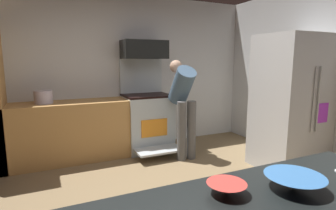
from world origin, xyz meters
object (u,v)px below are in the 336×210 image
at_px(microwave, 144,50).
at_px(mixing_bowl_small, 226,188).
at_px(oven_range, 147,120).
at_px(refrigerator, 291,103).
at_px(stock_pot, 43,97).
at_px(mixing_bowl_large, 294,182).
at_px(person_cook, 183,101).

relative_size(microwave, mixing_bowl_small, 3.93).
relative_size(oven_range, refrigerator, 0.83).
relative_size(microwave, stock_pot, 2.93).
relative_size(mixing_bowl_large, mixing_bowl_small, 1.52).
distance_m(microwave, mixing_bowl_large, 3.57).
height_order(mixing_bowl_small, stock_pot, stock_pot).
xyz_separation_m(mixing_bowl_large, mixing_bowl_small, (-0.33, 0.10, -0.01)).
bearing_deg(mixing_bowl_large, microwave, 82.09).
bearing_deg(stock_pot, mixing_bowl_small, -76.83).
height_order(oven_range, stock_pot, oven_range).
distance_m(oven_range, person_cook, 0.80).
relative_size(oven_range, stock_pot, 6.08).
height_order(microwave, refrigerator, refrigerator).
bearing_deg(stock_pot, person_cook, -17.06).
bearing_deg(microwave, oven_range, -90.00).
distance_m(mixing_bowl_large, mixing_bowl_small, 0.34).
height_order(oven_range, mixing_bowl_large, oven_range).
bearing_deg(refrigerator, mixing_bowl_small, -144.28).
bearing_deg(microwave, mixing_bowl_large, -97.91).
relative_size(mixing_bowl_large, stock_pot, 1.13).
bearing_deg(stock_pot, refrigerator, -26.50).
bearing_deg(mixing_bowl_small, oven_range, 76.10).
distance_m(microwave, mixing_bowl_small, 3.53).
bearing_deg(mixing_bowl_large, oven_range, 81.87).
distance_m(refrigerator, person_cook, 1.54).
relative_size(refrigerator, mixing_bowl_small, 9.88).
bearing_deg(mixing_bowl_small, person_cook, 66.11).
relative_size(oven_range, mixing_bowl_small, 8.17).
bearing_deg(stock_pot, mixing_bowl_large, -72.03).
xyz_separation_m(microwave, person_cook, (0.38, -0.68, -0.79)).
distance_m(microwave, stock_pot, 1.72).
bearing_deg(person_cook, mixing_bowl_large, -107.19).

